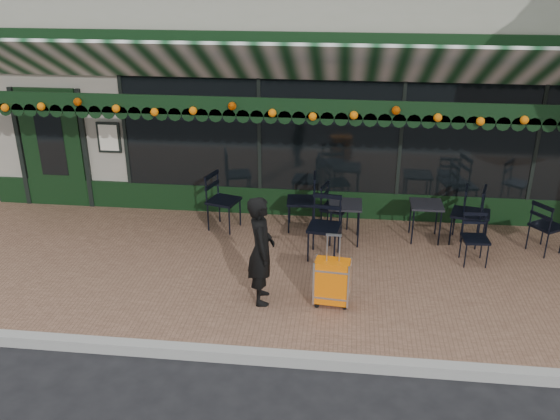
# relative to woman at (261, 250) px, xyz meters

# --- Properties ---
(ground) EXTENTS (80.00, 80.00, 0.00)m
(ground) POSITION_rel_woman_xyz_m (0.56, -1.07, -0.90)
(ground) COLOR black
(ground) RESTS_ON ground
(sidewalk) EXTENTS (18.00, 4.00, 0.15)m
(sidewalk) POSITION_rel_woman_xyz_m (0.56, 0.93, -0.83)
(sidewalk) COLOR brown
(sidewalk) RESTS_ON ground
(curb) EXTENTS (18.00, 0.16, 0.15)m
(curb) POSITION_rel_woman_xyz_m (0.56, -1.15, -0.83)
(curb) COLOR #9E9E99
(curb) RESTS_ON ground
(restaurant_building) EXTENTS (12.00, 9.60, 4.50)m
(restaurant_building) POSITION_rel_woman_xyz_m (0.56, 6.77, 1.37)
(restaurant_building) COLOR gray
(restaurant_building) RESTS_ON ground
(woman) EXTENTS (0.45, 0.60, 1.51)m
(woman) POSITION_rel_woman_xyz_m (0.00, 0.00, 0.00)
(woman) COLOR black
(woman) RESTS_ON sidewalk
(suitcase) EXTENTS (0.47, 0.29, 1.04)m
(suitcase) POSITION_rel_woman_xyz_m (0.94, -0.02, -0.41)
(suitcase) COLOR orange
(suitcase) RESTS_ON sidewalk
(cafe_table_a) EXTENTS (0.51, 0.51, 0.63)m
(cafe_table_a) POSITION_rel_woman_xyz_m (2.39, 2.17, -0.18)
(cafe_table_a) COLOR black
(cafe_table_a) RESTS_ON sidewalk
(cafe_table_b) EXTENTS (0.53, 0.53, 0.66)m
(cafe_table_b) POSITION_rel_woman_xyz_m (1.08, 1.97, -0.16)
(cafe_table_b) COLOR black
(cafe_table_b) RESTS_ON sidewalk
(chair_a_left) EXTENTS (0.61, 0.61, 0.99)m
(chair_a_left) POSITION_rel_woman_xyz_m (3.03, 2.14, -0.26)
(chair_a_left) COLOR black
(chair_a_left) RESTS_ON sidewalk
(chair_a_right) EXTENTS (0.54, 0.54, 0.91)m
(chair_a_right) POSITION_rel_woman_xyz_m (3.20, 2.26, -0.30)
(chair_a_right) COLOR black
(chair_a_right) RESTS_ON sidewalk
(chair_a_front) EXTENTS (0.42, 0.42, 0.78)m
(chair_a_front) POSITION_rel_woman_xyz_m (3.04, 1.42, -0.36)
(chair_a_front) COLOR black
(chair_a_front) RESTS_ON sidewalk
(chair_a_extra) EXTENTS (0.60, 0.60, 0.86)m
(chair_a_extra) POSITION_rel_woman_xyz_m (4.22, 1.94, -0.32)
(chair_a_extra) COLOR black
(chair_a_extra) RESTS_ON sidewalk
(chair_b_left) EXTENTS (0.53, 0.53, 1.00)m
(chair_b_left) POSITION_rel_woman_xyz_m (0.34, 2.36, -0.25)
(chair_b_left) COLOR black
(chair_b_left) RESTS_ON sidewalk
(chair_b_right) EXTENTS (0.53, 0.53, 0.86)m
(chair_b_right) POSITION_rel_woman_xyz_m (0.91, 2.27, -0.32)
(chair_b_right) COLOR black
(chair_b_right) RESTS_ON sidewalk
(chair_b_front) EXTENTS (0.56, 0.56, 0.99)m
(chair_b_front) POSITION_rel_woman_xyz_m (0.77, 1.35, -0.26)
(chair_b_front) COLOR black
(chair_b_front) RESTS_ON sidewalk
(chair_solo) EXTENTS (0.61, 0.61, 0.99)m
(chair_solo) POSITION_rel_woman_xyz_m (-0.97, 2.23, -0.26)
(chair_solo) COLOR black
(chair_solo) RESTS_ON sidewalk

